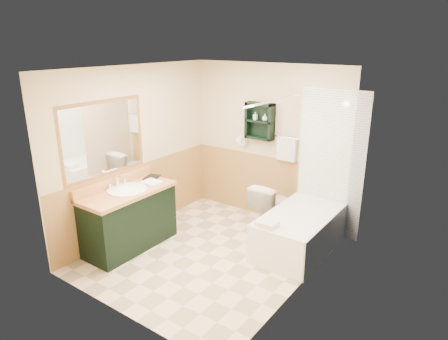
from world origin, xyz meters
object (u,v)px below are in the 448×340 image
hair_dryer (243,141)px  vanity (129,219)px  soap_bottle_a (255,118)px  wall_shelf (260,121)px  soap_bottle_b (265,118)px  vanity_book (146,170)px  bathtub (301,230)px  toilet (271,206)px

hair_dryer → vanity: size_ratio=0.18×
soap_bottle_a → wall_shelf: bearing=4.0°
hair_dryer → wall_shelf: bearing=-4.8°
hair_dryer → soap_bottle_b: soap_bottle_b is taller
hair_dryer → soap_bottle_b: 0.57m
vanity_book → hair_dryer: bearing=43.0°
wall_shelf → hair_dryer: bearing=175.2°
vanity_book → soap_bottle_b: 1.90m
soap_bottle_a → soap_bottle_b: bearing=0.0°
soap_bottle_a → soap_bottle_b: soap_bottle_b is taller
hair_dryer → soap_bottle_b: (0.39, -0.03, 0.41)m
bathtub → vanity_book: size_ratio=6.17×
soap_bottle_b → bathtub: bearing=-30.8°
bathtub → vanity_book: 2.34m
toilet → soap_bottle_a: 1.34m
toilet → vanity_book: vanity_book is taller
toilet → vanity_book: bearing=39.7°
hair_dryer → bathtub: size_ratio=0.16×
vanity → soap_bottle_b: 2.43m
soap_bottle_a → hair_dryer: bearing=172.5°
soap_bottle_a → vanity_book: bearing=-126.0°
wall_shelf → hair_dryer: wall_shelf is taller
hair_dryer → vanity_book: hair_dryer is taller
hair_dryer → vanity: bearing=-107.4°
wall_shelf → vanity_book: wall_shelf is taller
soap_bottle_b → wall_shelf: bearing=177.0°
hair_dryer → soap_bottle_a: 0.45m
wall_shelf → soap_bottle_a: wall_shelf is taller
bathtub → vanity_book: bearing=-158.8°
vanity → toilet: (1.29, 1.62, -0.06)m
toilet → wall_shelf: bearing=-30.9°
vanity → toilet: vanity is taller
hair_dryer → bathtub: bearing=-23.8°
vanity_book → toilet: bearing=19.1°
hair_dryer → vanity: 2.14m
vanity_book → soap_bottle_a: (0.99, 1.36, 0.64)m
vanity → vanity_book: vanity_book is taller
bathtub → soap_bottle_a: size_ratio=13.16×
hair_dryer → vanity_book: bearing=-118.7°
wall_shelf → vanity: (-0.89, -1.87, -1.14)m
toilet → soap_bottle_b: bearing=-37.9°
vanity_book → soap_bottle_a: size_ratio=2.13×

